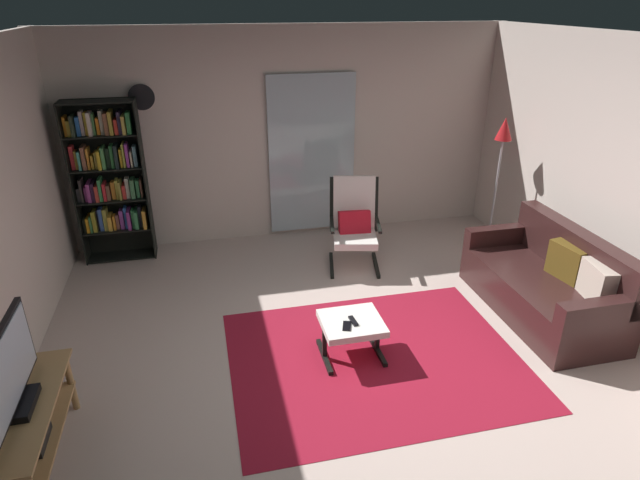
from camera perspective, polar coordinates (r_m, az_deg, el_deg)
ground_plane at (r=4.69m, az=3.38°, el=-13.17°), size 7.02×7.02×0.00m
wall_back at (r=6.71m, az=-3.41°, el=11.15°), size 5.60×0.06×2.60m
glass_door_panel at (r=6.76m, az=-0.86°, el=9.11°), size 1.10×0.01×2.00m
area_rug at (r=4.76m, az=5.92°, el=-12.56°), size 2.50×1.98×0.01m
tv_stand at (r=4.09m, az=-29.19°, el=-17.42°), size 0.42×1.18×0.52m
television at (r=3.84m, az=-30.50°, el=-12.38°), size 0.20×0.89×0.55m
bookshelf_near_tv at (r=6.53m, az=-21.78°, el=6.30°), size 0.79×0.30×1.87m
leather_sofa at (r=5.65m, az=23.37°, el=-4.47°), size 0.82×1.72×0.85m
lounge_armchair at (r=6.08m, az=3.73°, el=2.07°), size 0.69×0.76×1.02m
ottoman at (r=4.61m, az=3.43°, el=-9.30°), size 0.52×0.48×0.36m
tv_remote at (r=4.55m, az=3.59°, el=-8.69°), size 0.05×0.15×0.02m
cell_phone at (r=4.50m, az=2.91°, el=-9.24°), size 0.11×0.15×0.01m
floor_lamp_by_shelf at (r=6.53m, az=19.05°, el=9.72°), size 0.22×0.22×1.64m
wall_clock at (r=6.46m, az=-18.69°, el=14.39°), size 0.29×0.03×0.29m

